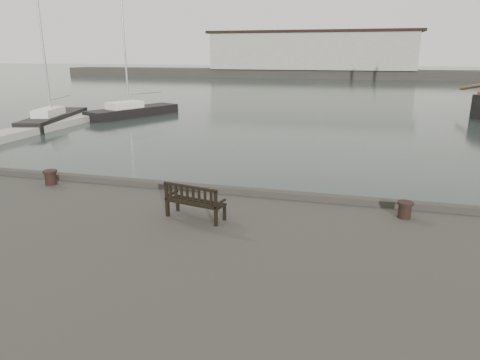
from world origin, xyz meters
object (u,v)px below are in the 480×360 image
object	(u,v)px
bollard_left	(51,177)
bollard_right	(405,210)
yacht_b	(55,121)
bench	(195,208)
yacht_d	(134,114)

from	to	relation	value
bollard_left	bollard_right	distance (m)	10.67
yacht_b	bench	bearing A→B (deg)	-60.08
bench	bollard_right	world-z (taller)	bench
bollard_left	yacht_d	bearing A→B (deg)	113.07
bench	bollard_left	bearing A→B (deg)	176.59
bench	yacht_d	size ratio (longest dim) A/B	0.14
bollard_left	yacht_b	distance (m)	23.94
bench	yacht_d	bearing A→B (deg)	133.86
bench	yacht_b	bearing A→B (deg)	146.88
bollard_right	yacht_b	bearing A→B (deg)	142.90
bollard_right	yacht_d	bearing A→B (deg)	130.43
bollard_right	yacht_b	size ratio (longest dim) A/B	0.03
bollard_right	yacht_b	distance (m)	31.68
yacht_b	bollard_right	bearing A→B (deg)	-51.60
bollard_left	bollard_right	xyz separation A→B (m)	(10.67, -0.15, -0.02)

